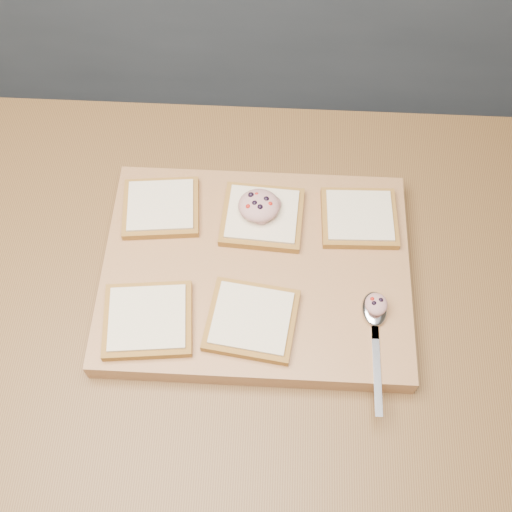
{
  "coord_description": "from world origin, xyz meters",
  "views": [
    {
      "loc": [
        -0.08,
        -0.4,
        1.77
      ],
      "look_at": [
        -0.1,
        0.05,
        0.96
      ],
      "focal_mm": 45.0,
      "sensor_mm": 36.0,
      "label": 1
    }
  ],
  "objects": [
    {
      "name": "spoon",
      "position": [
        0.07,
        -0.02,
        0.94
      ],
      "size": [
        0.04,
        0.18,
        0.01
      ],
      "color": "silver",
      "rests_on": "cutting_board"
    },
    {
      "name": "bread_near_center",
      "position": [
        -0.1,
        -0.04,
        0.94
      ],
      "size": [
        0.14,
        0.13,
        0.02
      ],
      "color": "#A26D2A",
      "rests_on": "cutting_board"
    },
    {
      "name": "bread_far_right",
      "position": [
        0.05,
        0.14,
        0.94
      ],
      "size": [
        0.12,
        0.11,
        0.02
      ],
      "color": "#A26D2A",
      "rests_on": "cutting_board"
    },
    {
      "name": "ground",
      "position": [
        0.0,
        0.0,
        0.0
      ],
      "size": [
        4.0,
        4.0,
        0.0
      ],
      "primitive_type": "plane",
      "color": "#515459",
      "rests_on": "ground"
    },
    {
      "name": "spoon_salad",
      "position": [
        0.07,
        -0.01,
        0.96
      ],
      "size": [
        0.03,
        0.03,
        0.02
      ],
      "color": "tan",
      "rests_on": "spoon"
    },
    {
      "name": "bread_near_left",
      "position": [
        -0.25,
        -0.04,
        0.94
      ],
      "size": [
        0.13,
        0.12,
        0.02
      ],
      "color": "#A26D2A",
      "rests_on": "cutting_board"
    },
    {
      "name": "tuna_salad_dollop",
      "position": [
        -0.1,
        0.14,
        0.97
      ],
      "size": [
        0.06,
        0.06,
        0.03
      ],
      "color": "tan",
      "rests_on": "bread_far_center"
    },
    {
      "name": "island_counter",
      "position": [
        0.0,
        0.0,
        0.45
      ],
      "size": [
        2.0,
        0.8,
        0.9
      ],
      "color": "slate",
      "rests_on": "ground"
    },
    {
      "name": "bread_far_center",
      "position": [
        -0.09,
        0.14,
        0.94
      ],
      "size": [
        0.13,
        0.12,
        0.02
      ],
      "color": "#A26D2A",
      "rests_on": "cutting_board"
    },
    {
      "name": "cutting_board",
      "position": [
        -0.1,
        0.05,
        0.92
      ],
      "size": [
        0.45,
        0.35,
        0.04
      ],
      "primitive_type": "cube",
      "color": "#A27245",
      "rests_on": "island_counter"
    },
    {
      "name": "bread_far_left",
      "position": [
        -0.25,
        0.15,
        0.94
      ],
      "size": [
        0.13,
        0.12,
        0.02
      ],
      "color": "#A26D2A",
      "rests_on": "cutting_board"
    }
  ]
}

